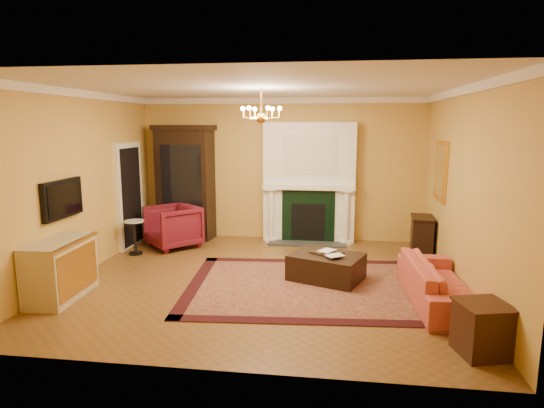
% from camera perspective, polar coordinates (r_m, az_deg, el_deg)
% --- Properties ---
extents(floor, '(6.00, 5.50, 0.02)m').
position_cam_1_polar(floor, '(7.38, -1.28, -9.56)').
color(floor, brown).
rests_on(floor, ground).
extents(ceiling, '(6.00, 5.50, 0.02)m').
position_cam_1_polar(ceiling, '(6.98, -1.38, 14.51)').
color(ceiling, silver).
rests_on(ceiling, wall_back).
extents(wall_back, '(6.00, 0.02, 3.00)m').
position_cam_1_polar(wall_back, '(9.74, 1.21, 4.34)').
color(wall_back, gold).
rests_on(wall_back, floor).
extents(wall_front, '(6.00, 0.02, 3.00)m').
position_cam_1_polar(wall_front, '(4.36, -7.00, -2.83)').
color(wall_front, gold).
rests_on(wall_front, floor).
extents(wall_left, '(0.02, 5.50, 3.00)m').
position_cam_1_polar(wall_left, '(8.06, -22.99, 2.35)').
color(wall_left, gold).
rests_on(wall_left, floor).
extents(wall_right, '(0.02, 5.50, 3.00)m').
position_cam_1_polar(wall_right, '(7.20, 23.07, 1.52)').
color(wall_right, gold).
rests_on(wall_right, floor).
extents(fireplace, '(1.90, 0.70, 2.50)m').
position_cam_1_polar(fireplace, '(9.54, 4.67, 2.34)').
color(fireplace, white).
rests_on(fireplace, wall_back).
extents(crown_molding, '(6.00, 5.50, 0.12)m').
position_cam_1_polar(crown_molding, '(7.92, -0.26, 13.47)').
color(crown_molding, white).
rests_on(crown_molding, ceiling).
extents(doorway, '(0.08, 1.05, 2.10)m').
position_cam_1_polar(doorway, '(9.58, -17.39, 1.05)').
color(doorway, silver).
rests_on(doorway, wall_left).
extents(tv_panel, '(0.09, 0.95, 0.58)m').
position_cam_1_polar(tv_panel, '(7.54, -24.80, 0.60)').
color(tv_panel, black).
rests_on(tv_panel, wall_left).
extents(gilt_mirror, '(0.06, 0.76, 1.05)m').
position_cam_1_polar(gilt_mirror, '(8.52, 20.41, 3.91)').
color(gilt_mirror, gold).
rests_on(gilt_mirror, wall_right).
extents(chandelier, '(0.63, 0.55, 0.53)m').
position_cam_1_polar(chandelier, '(6.96, -1.37, 11.20)').
color(chandelier, gold).
rests_on(chandelier, ceiling).
extents(oriental_rug, '(3.86, 3.01, 0.01)m').
position_cam_1_polar(oriental_rug, '(7.11, 4.45, -10.23)').
color(oriental_rug, '#440F0E').
rests_on(oriental_rug, floor).
extents(china_cabinet, '(1.22, 0.66, 2.33)m').
position_cam_1_polar(china_cabinet, '(9.96, -10.80, 2.36)').
color(china_cabinet, black).
rests_on(china_cabinet, floor).
extents(wingback_armchair, '(1.25, 1.25, 0.94)m').
position_cam_1_polar(wingback_armchair, '(9.35, -12.32, -2.54)').
color(wingback_armchair, maroon).
rests_on(wingback_armchair, floor).
extents(pedestal_table, '(0.37, 0.37, 0.66)m').
position_cam_1_polar(pedestal_table, '(9.04, -16.84, -3.71)').
color(pedestal_table, black).
rests_on(pedestal_table, floor).
extents(commode, '(0.58, 1.16, 0.85)m').
position_cam_1_polar(commode, '(7.20, -25.02, -7.41)').
color(commode, beige).
rests_on(commode, floor).
extents(coral_sofa, '(0.68, 2.04, 0.79)m').
position_cam_1_polar(coral_sofa, '(6.77, 20.34, -8.43)').
color(coral_sofa, '#BF463C').
rests_on(coral_sofa, floor).
extents(end_table, '(0.58, 0.58, 0.55)m').
position_cam_1_polar(end_table, '(5.55, 24.85, -14.18)').
color(end_table, '#351B0E').
rests_on(end_table, floor).
extents(console_table, '(0.44, 0.69, 0.72)m').
position_cam_1_polar(console_table, '(9.05, 18.26, -3.93)').
color(console_table, black).
rests_on(console_table, floor).
extents(leather_ottoman, '(1.29, 1.13, 0.40)m').
position_cam_1_polar(leather_ottoman, '(7.36, 6.83, -7.81)').
color(leather_ottoman, black).
rests_on(leather_ottoman, oriental_rug).
extents(ottoman_tray, '(0.57, 0.54, 0.03)m').
position_cam_1_polar(ottoman_tray, '(7.35, 6.88, -6.09)').
color(ottoman_tray, black).
rests_on(ottoman_tray, leather_ottoman).
extents(book_a, '(0.19, 0.13, 0.28)m').
position_cam_1_polar(book_a, '(7.37, 6.21, -4.79)').
color(book_a, gray).
rests_on(book_a, ottoman_tray).
extents(book_b, '(0.13, 0.17, 0.27)m').
position_cam_1_polar(book_b, '(7.16, 7.48, -5.31)').
color(book_b, gray).
rests_on(book_b, ottoman_tray).
extents(topiary_left, '(0.17, 0.17, 0.45)m').
position_cam_1_polar(topiary_left, '(9.53, 0.21, 4.09)').
color(topiary_left, gray).
rests_on(topiary_left, fireplace).
extents(topiary_right, '(0.17, 0.17, 0.47)m').
position_cam_1_polar(topiary_right, '(9.45, 8.34, 3.98)').
color(topiary_right, gray).
rests_on(topiary_right, fireplace).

